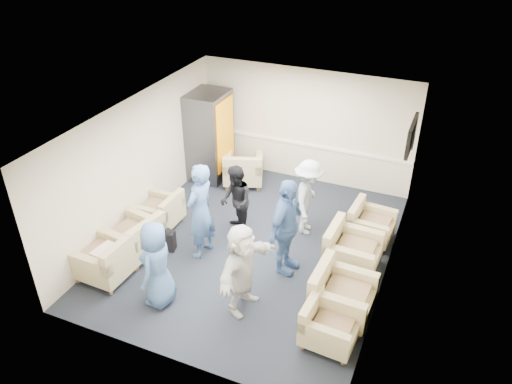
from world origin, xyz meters
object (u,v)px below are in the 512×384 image
at_px(armchair_right_midfar, 349,251).
at_px(person_mid_left, 200,211).
at_px(armchair_left_mid, 135,239).
at_px(person_back_right, 308,198).
at_px(armchair_left_near, 108,261).
at_px(armchair_right_far, 369,225).
at_px(person_front_right, 242,268).
at_px(armchair_right_midnear, 339,296).
at_px(person_back_left, 236,201).
at_px(armchair_right_near, 327,325).
at_px(person_front_left, 157,264).
at_px(vending_machine, 209,136).
at_px(armchair_left_far, 161,212).
at_px(person_mid_right, 286,227).
at_px(armchair_corner, 243,171).

bearing_deg(armchair_right_midfar, person_mid_left, 106.34).
xyz_separation_m(armchair_left_mid, person_back_right, (2.73, 2.00, 0.44)).
xyz_separation_m(armchair_left_near, armchair_right_far, (4.01, 2.95, -0.04)).
bearing_deg(person_front_right, person_mid_left, 60.31).
height_order(armchair_right_midnear, person_back_left, person_back_left).
bearing_deg(armchair_left_mid, armchair_right_near, 90.29).
xyz_separation_m(armchair_right_near, person_back_right, (-1.19, 2.66, 0.48)).
bearing_deg(person_front_left, person_back_left, 168.24).
bearing_deg(armchair_left_near, person_back_left, 146.81).
distance_m(armchair_left_mid, person_back_left, 2.04).
xyz_separation_m(armchair_left_mid, vending_machine, (-0.13, 3.32, 0.69)).
height_order(armchair_left_near, person_back_right, person_back_right).
bearing_deg(armchair_right_midfar, armchair_right_near, -173.83).
distance_m(person_mid_left, person_back_left, 0.94).
bearing_deg(armchair_left_far, armchair_right_far, 107.34).
xyz_separation_m(armchair_right_far, person_front_right, (-1.51, -2.71, 0.48)).
bearing_deg(person_mid_left, armchair_left_far, -104.38).
xyz_separation_m(armchair_right_midnear, person_front_right, (-1.50, -0.46, 0.43)).
bearing_deg(person_back_left, vending_machine, -178.12).
relative_size(person_back_left, person_front_right, 0.92).
height_order(armchair_left_near, person_front_right, person_front_right).
height_order(armchair_left_near, person_back_left, person_back_left).
bearing_deg(person_mid_right, armchair_left_mid, 111.35).
xyz_separation_m(armchair_right_midfar, person_back_left, (-2.35, 0.20, 0.38)).
xyz_separation_m(armchair_right_midfar, person_mid_right, (-1.05, -0.50, 0.57)).
relative_size(vending_machine, person_front_right, 1.31).
distance_m(armchair_corner, person_front_left, 4.19).
bearing_deg(armchair_left_far, vending_machine, -177.91).
relative_size(armchair_left_far, person_back_left, 0.54).
height_order(person_back_left, person_back_right, person_back_right).
bearing_deg(armchair_left_far, person_back_right, 109.90).
distance_m(armchair_left_near, person_back_left, 2.63).
relative_size(armchair_left_mid, vending_machine, 0.50).
bearing_deg(armchair_left_near, armchair_right_midnear, 102.26).
height_order(armchair_right_midfar, person_back_right, person_back_right).
bearing_deg(person_back_left, armchair_right_near, 12.88).
xyz_separation_m(armchair_left_far, person_front_left, (1.18, -1.92, 0.46)).
distance_m(armchair_right_far, person_back_right, 1.32).
bearing_deg(person_mid_right, person_mid_left, 102.88).
height_order(armchair_right_midfar, person_front_right, person_front_right).
distance_m(armchair_right_far, person_mid_left, 3.33).
distance_m(armchair_left_mid, person_mid_left, 1.38).
bearing_deg(vending_machine, person_back_right, -24.87).
bearing_deg(armchair_left_near, armchair_left_far, -177.34).
xyz_separation_m(vending_machine, person_mid_left, (1.27, -2.79, -0.11)).
xyz_separation_m(armchair_left_far, person_mid_left, (1.21, -0.49, 0.63)).
xyz_separation_m(vending_machine, person_front_left, (1.24, -4.23, -0.28)).
xyz_separation_m(armchair_right_near, vending_machine, (-4.05, 3.99, 0.74)).
bearing_deg(armchair_left_mid, person_mid_left, 125.02).
bearing_deg(armchair_left_mid, armchair_right_midnear, 99.50).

